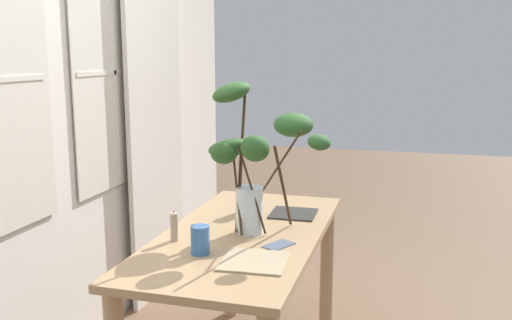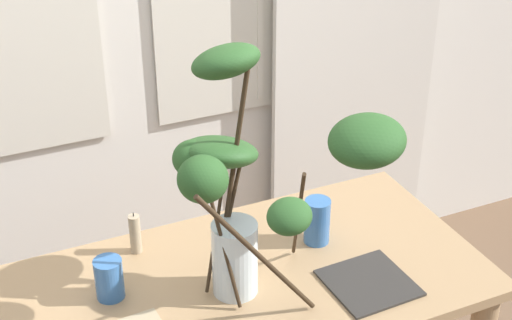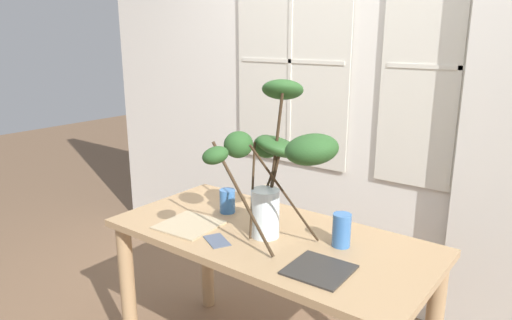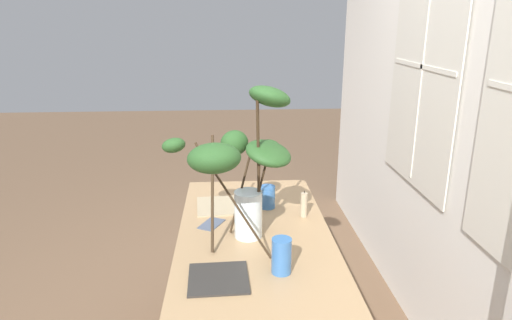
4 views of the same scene
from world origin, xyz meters
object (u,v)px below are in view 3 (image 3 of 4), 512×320
object	(u,v)px
dining_table	(269,262)
drinking_glass_blue_right	(342,230)
pillar_candle	(267,196)
drinking_glass_blue_left	(227,201)
plate_square_right	(319,270)
plate_square_left	(189,225)
vase_with_branches	(275,157)

from	to	relation	value
dining_table	drinking_glass_blue_right	distance (m)	0.39
drinking_glass_blue_right	pillar_candle	size ratio (longest dim) A/B	1.05
drinking_glass_blue_left	drinking_glass_blue_right	world-z (taller)	drinking_glass_blue_right
drinking_glass_blue_left	plate_square_right	size ratio (longest dim) A/B	0.52
drinking_glass_blue_right	plate_square_left	bearing A→B (deg)	-160.29
vase_with_branches	plate_square_left	xyz separation A→B (m)	(-0.41, -0.11, -0.37)
dining_table	pillar_candle	world-z (taller)	pillar_candle
dining_table	vase_with_branches	size ratio (longest dim) A/B	2.04
drinking_glass_blue_left	plate_square_left	xyz separation A→B (m)	(-0.03, -0.24, -0.06)
drinking_glass_blue_left	vase_with_branches	bearing A→B (deg)	-18.77
drinking_glass_blue_left	plate_square_left	world-z (taller)	drinking_glass_blue_left
drinking_glass_blue_right	plate_square_right	distance (m)	0.26
plate_square_left	drinking_glass_blue_right	bearing A→B (deg)	19.71
drinking_glass_blue_left	plate_square_right	bearing A→B (deg)	-20.18
dining_table	drinking_glass_blue_left	bearing A→B (deg)	165.12
plate_square_left	pillar_candle	distance (m)	0.45
plate_square_right	dining_table	bearing A→B (deg)	155.27
vase_with_branches	pillar_candle	bearing A→B (deg)	130.52
dining_table	plate_square_right	size ratio (longest dim) A/B	6.43
pillar_candle	vase_with_branches	bearing A→B (deg)	-49.48
vase_with_branches	plate_square_left	size ratio (longest dim) A/B	2.80
vase_with_branches	dining_table	bearing A→B (deg)	143.15
drinking_glass_blue_right	plate_square_left	world-z (taller)	drinking_glass_blue_right
drinking_glass_blue_right	vase_with_branches	bearing A→B (deg)	-153.84
plate_square_left	pillar_candle	size ratio (longest dim) A/B	1.88
vase_with_branches	drinking_glass_blue_left	distance (m)	0.52
vase_with_branches	drinking_glass_blue_right	xyz separation A→B (m)	(0.26, 0.13, -0.31)
drinking_glass_blue_left	pillar_candle	bearing A→B (deg)	54.08
dining_table	plate_square_right	world-z (taller)	plate_square_right
drinking_glass_blue_left	plate_square_right	world-z (taller)	drinking_glass_blue_left
drinking_glass_blue_left	drinking_glass_blue_right	bearing A→B (deg)	-0.23
vase_with_branches	drinking_glass_blue_right	world-z (taller)	vase_with_branches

